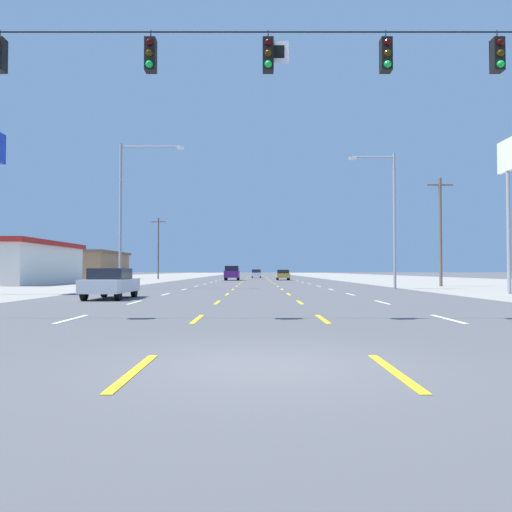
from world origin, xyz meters
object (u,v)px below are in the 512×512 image
suv_inner_left_near (233,273)px  streetlight_left_row_0 (128,204)px  pole_sign_right_row_0 (509,176)px  sedan_far_left_nearest (112,283)px  streetlight_right_row_0 (391,212)px  sedan_inner_right_mid (284,275)px  hatchback_center_turn_midfar (257,274)px

suv_inner_left_near → streetlight_left_row_0: (-6.26, -32.98, 5.25)m
suv_inner_left_near → pole_sign_right_row_0: bearing=-66.5°
sedan_far_left_nearest → streetlight_right_row_0: streetlight_right_row_0 is taller
sedan_inner_right_mid → pole_sign_right_row_0: size_ratio=0.50×
suv_inner_left_near → streetlight_right_row_0: (13.25, -32.98, 4.68)m
sedan_inner_right_mid → hatchback_center_turn_midfar: bearing=100.0°
streetlight_right_row_0 → hatchback_center_turn_midfar: bearing=100.0°
sedan_far_left_nearest → streetlight_left_row_0: size_ratio=0.42×
streetlight_right_row_0 → pole_sign_right_row_0: bearing=-60.6°
suv_inner_left_near → sedan_inner_right_mid: (7.09, 1.91, -0.27)m
sedan_far_left_nearest → sedan_inner_right_mid: bearing=77.4°
pole_sign_right_row_0 → streetlight_right_row_0: streetlight_right_row_0 is taller
sedan_far_left_nearest → sedan_inner_right_mid: 49.39m
sedan_inner_right_mid → pole_sign_right_row_0: 44.95m
pole_sign_right_row_0 → streetlight_left_row_0: 25.59m
hatchback_center_turn_midfar → streetlight_left_row_0: (-9.62, -55.96, 5.49)m
streetlight_left_row_0 → pole_sign_right_row_0: bearing=-19.0°
pole_sign_right_row_0 → sedan_inner_right_mid: bearing=104.1°
sedan_far_left_nearest → streetlight_left_row_0: 14.63m
sedan_inner_right_mid → hatchback_center_turn_midfar: size_ratio=1.15×
sedan_inner_right_mid → streetlight_left_row_0: (-13.35, -34.89, 5.52)m
sedan_far_left_nearest → sedan_inner_right_mid: (10.79, 48.20, 0.00)m
sedan_inner_right_mid → streetlight_left_row_0: 37.76m
sedan_inner_right_mid → streetlight_right_row_0: streetlight_right_row_0 is taller
pole_sign_right_row_0 → streetlight_right_row_0: (-4.68, 8.31, -1.14)m
suv_inner_left_near → streetlight_left_row_0: size_ratio=0.45×
sedan_inner_right_mid → pole_sign_right_row_0: bearing=-75.9°
hatchback_center_turn_midfar → streetlight_right_row_0: (9.90, -55.96, 4.92)m
suv_inner_left_near → pole_sign_right_row_0: (17.94, -41.29, 5.82)m
hatchback_center_turn_midfar → pole_sign_right_row_0: 66.18m
sedan_far_left_nearest → hatchback_center_turn_midfar: hatchback_center_turn_midfar is taller
hatchback_center_turn_midfar → streetlight_left_row_0: size_ratio=0.36×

